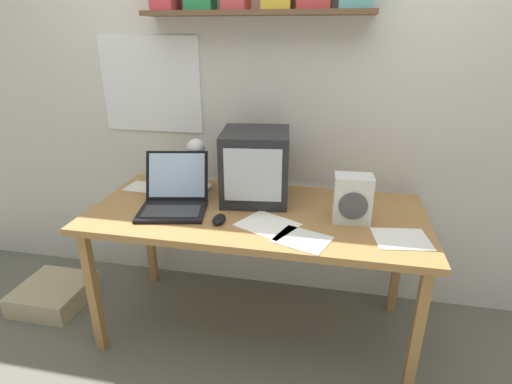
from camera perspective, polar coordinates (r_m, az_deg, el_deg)
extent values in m
plane|color=#676559|center=(2.43, 0.00, -18.68)|extent=(12.00, 12.00, 0.00)
cube|color=silver|center=(2.33, 2.47, 15.01)|extent=(5.60, 0.06, 2.60)
cube|color=white|center=(2.52, -14.81, 14.57)|extent=(0.62, 0.01, 0.55)
cube|color=brown|center=(2.21, -0.03, 24.22)|extent=(1.19, 0.18, 0.02)
cube|color=#A9763F|center=(2.03, 0.00, -3.07)|extent=(1.68, 0.77, 0.03)
cube|color=#A9763F|center=(2.24, -22.24, -13.18)|extent=(0.04, 0.05, 0.70)
cube|color=#A9763F|center=(1.97, 21.92, -18.64)|extent=(0.04, 0.05, 0.70)
cube|color=#A9763F|center=(2.71, -14.95, -5.80)|extent=(0.04, 0.05, 0.70)
cube|color=#A9763F|center=(2.49, 19.63, -9.05)|extent=(0.04, 0.05, 0.70)
cube|color=#232326|center=(2.11, -0.06, 3.78)|extent=(0.39, 0.39, 0.37)
cube|color=silver|center=(1.93, -0.47, 2.38)|extent=(0.28, 0.04, 0.27)
cube|color=black|center=(2.04, -11.87, -2.70)|extent=(0.37, 0.32, 0.02)
cube|color=#38383A|center=(2.02, -12.00, -2.67)|extent=(0.30, 0.19, 0.00)
cube|color=black|center=(2.15, -11.22, 2.37)|extent=(0.34, 0.17, 0.24)
cube|color=#B0CCEB|center=(2.15, -11.22, 2.37)|extent=(0.31, 0.15, 0.22)
cylinder|color=silver|center=(2.32, -7.79, 0.70)|extent=(0.12, 0.12, 0.01)
cylinder|color=silver|center=(2.28, -7.96, 3.73)|extent=(0.02, 0.02, 0.24)
sphere|color=silver|center=(2.19, -8.59, 6.27)|extent=(0.10, 0.10, 0.10)
cylinder|color=white|center=(2.13, 14.77, 0.08)|extent=(0.07, 0.07, 0.15)
cylinder|color=orange|center=(2.14, 14.72, -0.44)|extent=(0.07, 0.07, 0.11)
cube|color=silver|center=(1.93, 13.60, -0.92)|extent=(0.18, 0.13, 0.23)
cylinder|color=#4C4C51|center=(1.87, 13.71, -1.98)|extent=(0.13, 0.01, 0.13)
ellipsoid|color=black|center=(1.90, -5.31, -3.89)|extent=(0.07, 0.11, 0.03)
cube|color=white|center=(2.40, -15.36, 0.66)|extent=(0.24, 0.17, 0.00)
cube|color=white|center=(1.87, 1.68, -4.70)|extent=(0.32, 0.31, 0.00)
cube|color=white|center=(1.86, 20.06, -6.30)|extent=(0.26, 0.23, 0.00)
cube|color=white|center=(1.76, 6.62, -6.75)|extent=(0.28, 0.25, 0.00)
cube|color=tan|center=(2.86, -26.96, -12.86)|extent=(0.40, 0.40, 0.13)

